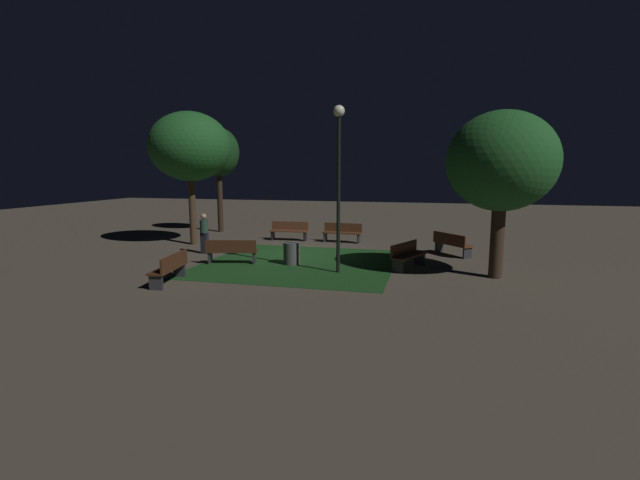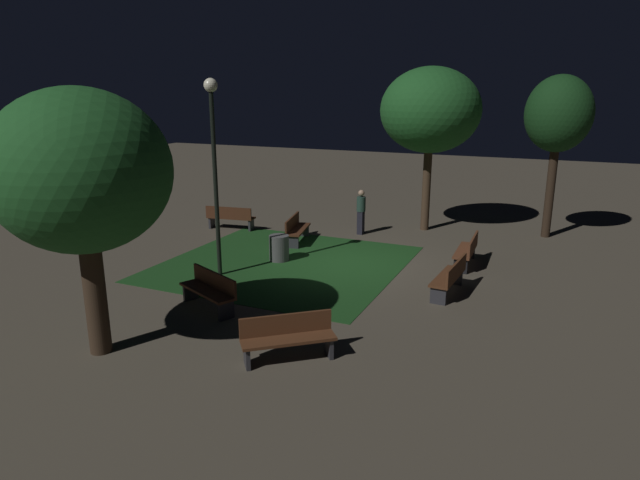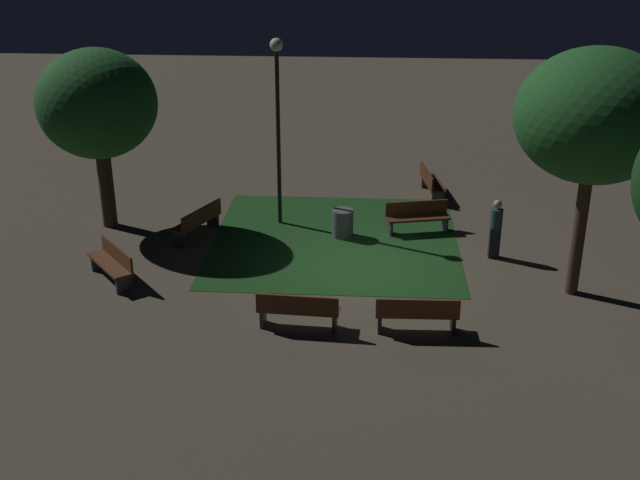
% 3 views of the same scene
% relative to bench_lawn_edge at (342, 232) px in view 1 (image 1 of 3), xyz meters
% --- Properties ---
extents(ground_plane, '(60.00, 60.00, 0.00)m').
position_rel_bench_lawn_edge_xyz_m(ground_plane, '(1.29, 3.24, -0.48)').
color(ground_plane, '#4C4438').
extents(grass_lawn, '(6.75, 6.79, 0.01)m').
position_rel_bench_lawn_edge_xyz_m(grass_lawn, '(0.57, 5.03, -0.48)').
color(grass_lawn, '#194219').
rests_on(grass_lawn, ground).
extents(bench_lawn_edge, '(1.83, 0.60, 0.88)m').
position_rel_bench_lawn_edge_xyz_m(bench_lawn_edge, '(0.00, 0.00, 0.00)').
color(bench_lawn_edge, '#512D19').
rests_on(bench_lawn_edge, ground).
extents(bench_by_lamp, '(1.81, 0.53, 0.88)m').
position_rel_bench_lawn_edge_xyz_m(bench_by_lamp, '(2.58, -0.00, 0.00)').
color(bench_by_lamp, brown).
rests_on(bench_by_lamp, ground).
extents(bench_front_left, '(1.17, 1.84, 0.88)m').
position_rel_bench_lawn_edge_xyz_m(bench_front_left, '(-3.25, 5.01, 0.00)').
color(bench_front_left, brown).
rests_on(bench_front_left, ground).
extents(bench_path_side, '(1.52, 1.69, 0.88)m').
position_rel_bench_lawn_edge_xyz_m(bench_path_side, '(-4.79, 2.15, 0.00)').
color(bench_path_side, '#512D19').
rests_on(bench_path_side, ground).
extents(bench_front_right, '(0.73, 1.85, 0.88)m').
position_rel_bench_lawn_edge_xyz_m(bench_front_right, '(3.43, 8.79, 0.00)').
color(bench_front_right, '#422314').
rests_on(bench_front_right, ground).
extents(bench_corner, '(1.86, 0.87, 0.88)m').
position_rel_bench_lawn_edge_xyz_m(bench_corner, '(2.87, 5.78, 0.00)').
color(bench_corner, '#422314').
rests_on(bench_corner, ground).
extents(tree_left_canopy, '(3.54, 3.54, 5.84)m').
position_rel_bench_lawn_edge_xyz_m(tree_left_canopy, '(6.40, 2.20, 3.84)').
color(tree_left_canopy, '#423021').
rests_on(tree_left_canopy, ground).
extents(tree_back_right, '(3.28, 3.28, 5.09)m').
position_rel_bench_lawn_edge_xyz_m(tree_back_right, '(-6.00, 5.69, 3.08)').
color(tree_back_right, '#38281C').
rests_on(tree_back_right, ground).
extents(tree_right_canopy, '(2.20, 2.20, 5.54)m').
position_rel_bench_lawn_edge_xyz_m(tree_right_canopy, '(7.12, -1.97, 3.72)').
color(tree_right_canopy, '#2D2116').
rests_on(tree_right_canopy, ground).
extents(lamp_post_plaza_east, '(0.36, 0.36, 5.32)m').
position_rel_bench_lawn_edge_xyz_m(lamp_post_plaza_east, '(-1.10, 6.20, 3.06)').
color(lamp_post_plaza_east, black).
rests_on(lamp_post_plaza_east, ground).
extents(trash_bin, '(0.60, 0.60, 0.79)m').
position_rel_bench_lawn_edge_xyz_m(trash_bin, '(0.77, 5.31, -0.09)').
color(trash_bin, '#4C4C4C').
rests_on(trash_bin, ground).
extents(pedestrian, '(0.32, 0.32, 1.61)m').
position_rel_bench_lawn_edge_xyz_m(pedestrian, '(4.80, 4.15, 0.37)').
color(pedestrian, black).
rests_on(pedestrian, ground).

